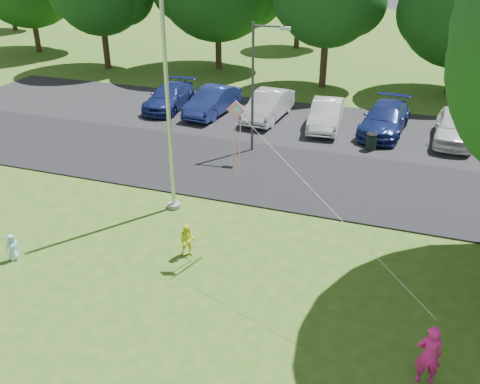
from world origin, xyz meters
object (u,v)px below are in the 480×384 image
(woman, at_px, (429,355))
(kite, at_px, (241,129))
(flagpole, at_px, (167,98))
(child_blue, at_px, (12,247))
(trash_can, at_px, (371,142))
(child_yellow, at_px, (188,241))
(street_lamp, at_px, (258,77))

(woman, xyz_separation_m, kite, (-5.76, 3.77, 3.34))
(kite, bearing_deg, flagpole, 147.78)
(woman, bearing_deg, flagpole, -42.10)
(child_blue, bearing_deg, trash_can, -6.89)
(child_blue, xyz_separation_m, kite, (6.51, 2.79, 3.69))
(trash_can, distance_m, child_yellow, 11.62)
(flagpole, distance_m, woman, 11.22)
(flagpole, height_order, child_yellow, flagpole)
(child_yellow, bearing_deg, woman, -39.11)
(trash_can, height_order, child_yellow, child_yellow)
(street_lamp, xyz_separation_m, woman, (7.80, -11.92, -2.66))
(child_yellow, distance_m, child_blue, 5.41)
(trash_can, height_order, child_blue, child_blue)
(flagpole, bearing_deg, kite, -30.84)
(child_blue, bearing_deg, flagpole, -4.70)
(flagpole, xyz_separation_m, street_lamp, (1.24, 6.20, -0.71))
(trash_can, xyz_separation_m, kite, (-2.89, -9.96, 3.72))
(woman, bearing_deg, kite, -42.93)
(flagpole, height_order, woman, flagpole)
(flagpole, xyz_separation_m, child_blue, (-3.23, -4.75, -3.72))
(street_lamp, relative_size, kite, 0.92)
(woman, xyz_separation_m, child_blue, (-12.27, 0.98, -0.35))
(flagpole, relative_size, kite, 1.60)
(trash_can, distance_m, woman, 14.03)
(street_lamp, height_order, kite, street_lamp)
(child_yellow, height_order, child_blue, child_yellow)
(child_blue, distance_m, kite, 7.99)
(woman, xyz_separation_m, child_yellow, (-7.24, 2.96, -0.24))
(flagpole, distance_m, street_lamp, 6.36)
(trash_can, bearing_deg, child_blue, -126.41)
(woman, distance_m, kite, 7.65)
(child_yellow, bearing_deg, flagpole, 106.28)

